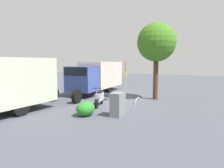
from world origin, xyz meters
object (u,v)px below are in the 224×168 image
box_truck_near (96,75)px  motorcycle (99,98)px  stop_sign (125,74)px  utility_cabinet (118,104)px  street_tree (156,43)px  bike_rack_hoop (138,104)px

box_truck_near → motorcycle: bearing=30.5°
box_truck_near → stop_sign: stop_sign is taller
box_truck_near → motorcycle: (4.36, 2.96, -1.01)m
motorcycle → utility_cabinet: bearing=35.4°
box_truck_near → utility_cabinet: bearing=36.4°
utility_cabinet → street_tree: bearing=175.5°
stop_sign → box_truck_near: bearing=-122.7°
stop_sign → bike_rack_hoop: (0.22, 1.00, -1.87)m
stop_sign → street_tree: 3.26m
motorcycle → utility_cabinet: 2.57m
motorcycle → stop_sign: 2.48m
utility_cabinet → bike_rack_hoop: (-3.23, -0.12, -0.59)m
box_truck_near → bike_rack_hoop: bearing=57.3°
utility_cabinet → stop_sign: bearing=-162.1°
box_truck_near → utility_cabinet: 7.81m
box_truck_near → street_tree: 5.98m
motorcycle → street_tree: bearing=130.3°
street_tree → box_truck_near: bearing=-96.2°
motorcycle → stop_sign: stop_sign is taller
motorcycle → utility_cabinet: (1.58, 2.03, 0.07)m
bike_rack_hoop → stop_sign: bearing=-102.6°
stop_sign → utility_cabinet: size_ratio=2.38×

